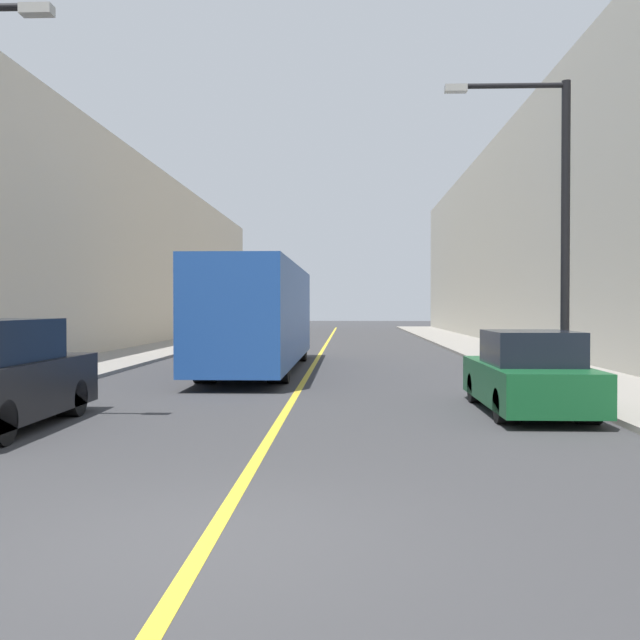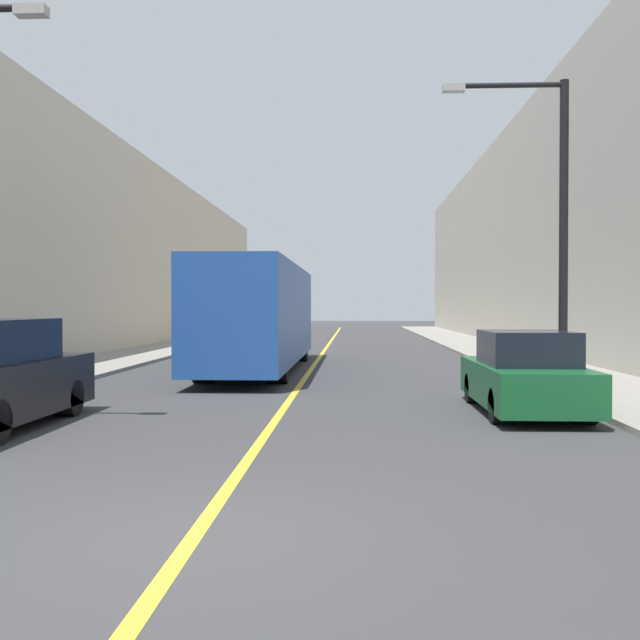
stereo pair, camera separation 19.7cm
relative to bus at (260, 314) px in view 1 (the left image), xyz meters
The scene contains 9 objects.
ground_plane 17.33m from the bus, 84.67° to the right, with size 200.00×200.00×0.00m, color #38383A.
sidewalk_left 14.21m from the bus, 114.54° to the left, with size 3.29×72.00×0.11m, color gray.
sidewalk_right 15.81m from the bus, 54.78° to the left, with size 3.29×72.00×0.11m, color gray.
building_row_left 16.25m from the bus, 126.52° to the left, with size 4.00×72.00×9.61m, color beige.
building_row_right 18.46m from the bus, 45.28° to the left, with size 4.00×72.00×11.23m, color #B7B2A3.
road_center_line 13.06m from the bus, 82.89° to the left, with size 0.16×72.00×0.01m, color gold.
bus is the anchor object (origin of this frame).
car_right_near 11.20m from the bus, 55.93° to the right, with size 1.77×4.57×1.57m.
street_lamp_right 10.15m from the bus, 41.02° to the right, with size 2.82×0.24×7.01m.
Camera 1 is at (1.22, -6.44, 2.03)m, focal length 42.00 mm.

